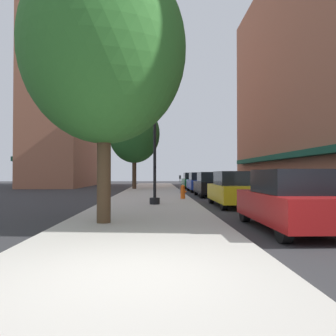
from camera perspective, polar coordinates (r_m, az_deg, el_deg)
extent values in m
plane|color=#2D2D30|center=(23.04, 7.10, -4.85)|extent=(90.00, 90.00, 0.00)
cube|color=#B7B2A8|center=(23.76, -2.88, -4.60)|extent=(4.80, 50.00, 0.12)
cube|color=#9E6047|center=(31.95, 26.62, 16.88)|extent=(6.00, 40.00, 22.61)
cube|color=#144C38|center=(29.01, 20.93, 2.12)|extent=(0.90, 34.00, 0.50)
cube|color=#9E6047|center=(44.11, -17.11, 10.35)|extent=(6.00, 18.00, 20.41)
cube|color=#144C38|center=(44.28, -21.35, 1.06)|extent=(0.90, 15.30, 0.50)
cylinder|color=black|center=(15.26, -2.35, -5.81)|extent=(0.48, 0.48, 0.30)
cylinder|color=black|center=(15.27, -2.35, 4.53)|extent=(0.14, 0.14, 5.20)
sphere|color=silver|center=(15.79, -2.34, 14.62)|extent=(0.44, 0.44, 0.44)
cylinder|color=#E05614|center=(18.57, 2.62, -4.45)|extent=(0.26, 0.26, 0.62)
sphere|color=#E05614|center=(18.56, 2.62, -3.34)|extent=(0.24, 0.24, 0.24)
cylinder|color=#E05614|center=(18.58, 3.05, -4.17)|extent=(0.12, 0.10, 0.10)
cylinder|color=slate|center=(23.48, 2.12, -3.21)|extent=(0.06, 0.06, 1.05)
cube|color=#33383D|center=(23.47, 2.12, -1.61)|extent=(0.14, 0.09, 0.26)
cylinder|color=#4C3823|center=(9.64, -11.20, 0.26)|extent=(0.40, 0.40, 3.27)
ellipsoid|color=#2D6B28|center=(10.30, -11.13, 19.72)|extent=(4.80, 4.80, 5.52)
cylinder|color=#422D1E|center=(31.13, -5.94, -0.47)|extent=(0.40, 0.40, 3.43)
ellipsoid|color=#235B23|center=(31.36, -5.93, 6.01)|extent=(4.86, 4.86, 5.59)
cylinder|color=black|center=(10.75, 13.34, -7.52)|extent=(0.22, 0.64, 0.64)
cylinder|color=black|center=(11.26, 21.09, -7.19)|extent=(0.22, 0.64, 0.64)
cylinder|color=black|center=(7.74, 19.66, -10.05)|extent=(0.22, 0.64, 0.64)
cube|color=red|center=(9.46, 20.50, -6.43)|extent=(1.80, 4.30, 0.76)
cube|color=black|center=(9.28, 20.82, -2.20)|extent=(1.56, 2.20, 0.64)
cylinder|color=black|center=(17.06, 7.61, -5.12)|extent=(0.22, 0.64, 0.64)
cylinder|color=black|center=(17.38, 12.71, -5.03)|extent=(0.22, 0.64, 0.64)
cylinder|color=black|center=(13.92, 9.79, -6.04)|extent=(0.22, 0.64, 0.64)
cylinder|color=black|center=(14.32, 15.95, -5.88)|extent=(0.22, 0.64, 0.64)
cube|color=gold|center=(15.62, 11.41, -4.31)|extent=(1.80, 4.30, 0.76)
cube|color=black|center=(15.45, 11.53, -1.75)|extent=(1.56, 2.20, 0.64)
cylinder|color=black|center=(23.73, 4.93, -3.97)|extent=(0.22, 0.64, 0.64)
cylinder|color=black|center=(23.96, 8.64, -3.93)|extent=(0.22, 0.64, 0.64)
cylinder|color=black|center=(20.56, 5.98, -4.43)|extent=(0.22, 0.64, 0.64)
cylinder|color=black|center=(20.83, 10.25, -4.37)|extent=(0.22, 0.64, 0.64)
cube|color=black|center=(22.24, 7.41, -3.34)|extent=(1.80, 4.30, 0.76)
cube|color=black|center=(22.07, 7.47, -1.54)|extent=(1.56, 2.20, 0.64)
cylinder|color=black|center=(29.55, 3.58, -3.39)|extent=(0.22, 0.64, 0.64)
cylinder|color=black|center=(29.74, 6.58, -3.37)|extent=(0.22, 0.64, 0.64)
cylinder|color=black|center=(26.37, 4.24, -3.68)|extent=(0.22, 0.64, 0.64)
cylinder|color=black|center=(26.58, 7.59, -3.65)|extent=(0.22, 0.64, 0.64)
cube|color=#1E389E|center=(28.04, 5.48, -2.86)|extent=(1.80, 4.30, 0.76)
cube|color=black|center=(27.87, 5.52, -1.43)|extent=(1.56, 2.20, 0.64)
cylinder|color=black|center=(35.77, 2.63, -2.98)|extent=(0.22, 0.64, 0.64)
cylinder|color=black|center=(35.92, 5.12, -2.97)|extent=(0.22, 0.64, 0.64)
cylinder|color=black|center=(32.58, 3.07, -3.17)|extent=(0.22, 0.64, 0.64)
cylinder|color=black|center=(32.75, 5.80, -3.16)|extent=(0.22, 0.64, 0.64)
cube|color=#196638|center=(34.24, 4.15, -2.53)|extent=(1.80, 4.30, 0.76)
cube|color=black|center=(34.08, 4.17, -1.36)|extent=(1.56, 2.20, 0.64)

